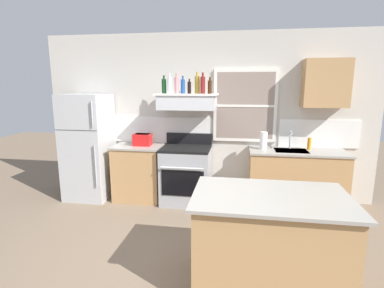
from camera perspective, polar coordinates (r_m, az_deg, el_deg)
The scene contains 21 objects.
ground_plane at distance 3.28m, azimuth -2.67°, elevation -23.58°, with size 16.00×16.00×0.00m, color #7A6651.
back_wall at distance 4.91m, azimuth 2.83°, elevation 5.19°, with size 5.40×0.11×2.70m.
refrigerator at distance 5.21m, azimuth -19.36°, elevation -0.51°, with size 0.70×0.72×1.73m.
counter_left_of_stove at distance 5.02m, azimuth -10.11°, elevation -5.30°, with size 0.79×0.63×0.91m.
toaster at distance 4.86m, azimuth -9.52°, elevation 0.88°, with size 0.30×0.20×0.19m.
stove_range at distance 4.78m, azimuth -1.12°, elevation -5.85°, with size 0.76×0.69×1.09m.
range_hood_shelf at distance 4.67m, azimuth -0.96°, elevation 8.22°, with size 0.96×0.52×0.24m.
bottle_dark_green_wine at distance 4.73m, azimuth -5.42°, elevation 11.10°, with size 0.07×0.07×0.28m.
bottle_clear_tall at distance 4.66m, azimuth -4.34°, elevation 11.27°, with size 0.06×0.06×0.31m.
bottle_rose_pink at distance 4.64m, azimuth -2.97°, elevation 11.28°, with size 0.07×0.07×0.31m.
bottle_blue_liqueur at distance 4.63m, azimuth -1.77°, elevation 11.09°, with size 0.07×0.07×0.27m.
bottle_balsamic_dark at distance 4.61m, azimuth -0.52°, elevation 10.85°, with size 0.06×0.06×0.22m.
bottle_champagne_gold_foil at distance 4.68m, azimuth 1.03°, elevation 11.41°, with size 0.08×0.08×0.33m.
bottle_red_label_wine at distance 4.59m, azimuth 2.10°, elevation 11.34°, with size 0.07×0.07×0.32m.
bottle_brown_stout at distance 4.56m, azimuth 3.44°, elevation 10.95°, with size 0.06×0.06×0.25m.
counter_right_with_sink at distance 4.83m, azimuth 19.36°, elevation -6.43°, with size 1.43×0.63×0.91m.
sink_faucet at distance 4.76m, azimuth 18.47°, elevation 1.16°, with size 0.03×0.17×0.28m.
paper_towel_roll at distance 4.62m, azimuth 13.63°, elevation 0.64°, with size 0.11×0.11×0.27m, color white.
dish_soap_bottle at distance 4.83m, azimuth 21.67°, elevation 0.06°, with size 0.06×0.06×0.18m, color orange.
kitchen_island at distance 2.97m, azimuth 14.54°, elevation -17.70°, with size 1.40×0.90×0.91m.
upper_cabinet_right at distance 4.83m, azimuth 24.36°, elevation 10.61°, with size 0.64×0.32×0.70m.
Camera 1 is at (0.56, -2.63, 1.88)m, focal length 27.66 mm.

